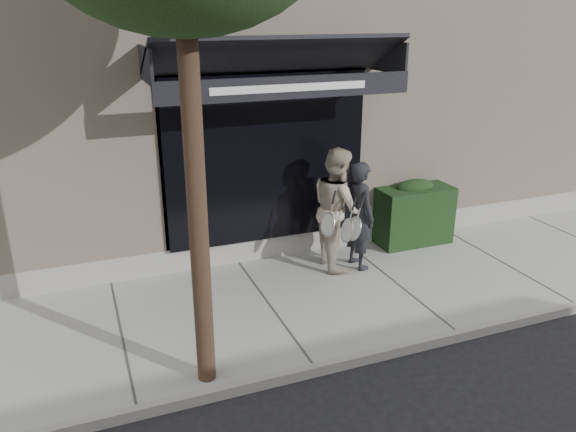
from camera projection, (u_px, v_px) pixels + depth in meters
name	position (u px, v px, depth m)	size (l,w,h in m)	color
ground	(393.00, 288.00, 8.54)	(80.00, 80.00, 0.00)	black
sidewalk	(394.00, 284.00, 8.51)	(20.00, 3.00, 0.12)	#989893
curb	(458.00, 336.00, 7.16)	(20.00, 0.10, 0.14)	gray
building_facade	(278.00, 72.00, 11.92)	(14.30, 8.04, 5.64)	beige
hedge	(413.00, 212.00, 9.78)	(1.30, 0.70, 1.14)	black
pedestrian_front	(359.00, 215.00, 8.70)	(0.70, 0.85, 1.72)	black
pedestrian_back	(338.00, 208.00, 8.72)	(0.84, 1.01, 1.92)	#B4A590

